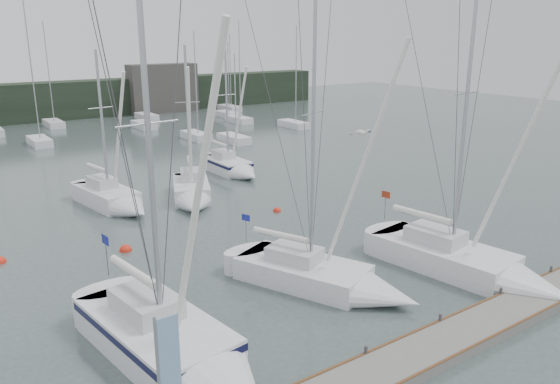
{
  "coord_description": "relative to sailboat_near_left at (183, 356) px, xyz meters",
  "views": [
    {
      "loc": [
        -14.19,
        -16.22,
        11.34
      ],
      "look_at": [
        0.6,
        5.0,
        3.77
      ],
      "focal_mm": 35.0,
      "sensor_mm": 36.0,
      "label": 1
    }
  ],
  "objects": [
    {
      "name": "sailboat_mid_b",
      "position": [
        4.24,
        19.3,
        -0.1
      ],
      "size": [
        3.65,
        7.96,
        11.12
      ],
      "rotation": [
        0.0,
        0.0,
        0.16
      ],
      "color": "silver",
      "rests_on": "ground"
    },
    {
      "name": "buoy_a",
      "position": [
        2.17,
        11.93,
        -0.65
      ],
      "size": [
        0.66,
        0.66,
        0.66
      ],
      "primitive_type": "sphere",
      "color": "red",
      "rests_on": "ground"
    },
    {
      "name": "far_building_right",
      "position": [
        25.54,
        60.85,
        2.85
      ],
      "size": [
        10.0,
        3.0,
        7.0
      ],
      "primitive_type": "cube",
      "color": "#3F3D3A",
      "rests_on": "ground"
    },
    {
      "name": "sailboat_near_left",
      "position": [
        0.0,
        0.0,
        0.0
      ],
      "size": [
        4.46,
        10.4,
        14.44
      ],
      "rotation": [
        0.0,
        0.0,
        0.13
      ],
      "color": "silver",
      "rests_on": "ground"
    },
    {
      "name": "sailboat_mid_d",
      "position": [
        15.33,
        22.88,
        -0.1
      ],
      "size": [
        2.44,
        7.03,
        10.87
      ],
      "rotation": [
        0.0,
        0.0,
        0.01
      ],
      "color": "silver",
      "rests_on": "ground"
    },
    {
      "name": "buoy_c",
      "position": [
        -3.69,
        14.1,
        -0.65
      ],
      "size": [
        0.63,
        0.63,
        0.63
      ],
      "primitive_type": "sphere",
      "color": "red",
      "rests_on": "ground"
    },
    {
      "name": "seagull",
      "position": [
        7.26,
        -0.63,
        7.13
      ],
      "size": [
        1.0,
        0.45,
        0.2
      ],
      "rotation": [
        0.0,
        0.0,
        0.06
      ],
      "color": "silver",
      "rests_on": "ground"
    },
    {
      "name": "mast_forest",
      "position": [
        5.85,
        45.33,
        -0.17
      ],
      "size": [
        58.55,
        28.24,
        14.76
      ],
      "color": "silver",
      "rests_on": "ground"
    },
    {
      "name": "ground",
      "position": [
        7.54,
        0.85,
        -0.65
      ],
      "size": [
        160.0,
        160.0,
        0.0
      ],
      "primitive_type": "plane",
      "color": "#414F4E",
      "rests_on": "ground"
    },
    {
      "name": "buoy_b",
      "position": [
        12.75,
        12.82,
        -0.65
      ],
      "size": [
        0.54,
        0.54,
        0.54
      ],
      "primitive_type": "sphere",
      "color": "red",
      "rests_on": "ground"
    },
    {
      "name": "dock",
      "position": [
        7.54,
        -4.15,
        -0.45
      ],
      "size": [
        24.0,
        2.0,
        0.4
      ],
      "primitive_type": "cube",
      "color": "#61615C",
      "rests_on": "ground"
    },
    {
      "name": "dock_banner",
      "position": [
        -2.18,
        -3.9,
        2.29
      ],
      "size": [
        0.66,
        0.08,
        4.31
      ],
      "rotation": [
        0.0,
        0.0,
        0.02
      ],
      "color": "#9EA0A5",
      "rests_on": "dock"
    },
    {
      "name": "sailboat_near_center",
      "position": [
        8.44,
        1.56,
        -0.16
      ],
      "size": [
        6.05,
        9.09,
        13.72
      ],
      "rotation": [
        0.0,
        0.0,
        0.41
      ],
      "color": "silver",
      "rests_on": "ground"
    },
    {
      "name": "sailboat_near_right",
      "position": [
        14.81,
        -1.35,
        -0.09
      ],
      "size": [
        4.41,
        10.39,
        14.79
      ],
      "rotation": [
        0.0,
        0.0,
        0.15
      ],
      "color": "silver",
      "rests_on": "ground"
    },
    {
      "name": "far_treeline",
      "position": [
        7.54,
        62.85,
        1.85
      ],
      "size": [
        90.0,
        4.0,
        5.0
      ],
      "primitive_type": "cube",
      "color": "black",
      "rests_on": "ground"
    },
    {
      "name": "sailboat_mid_c",
      "position": [
        8.99,
        17.7,
        -0.08
      ],
      "size": [
        5.06,
        7.56,
        11.33
      ],
      "rotation": [
        0.0,
        0.0,
        -0.41
      ],
      "color": "silver",
      "rests_on": "ground"
    }
  ]
}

